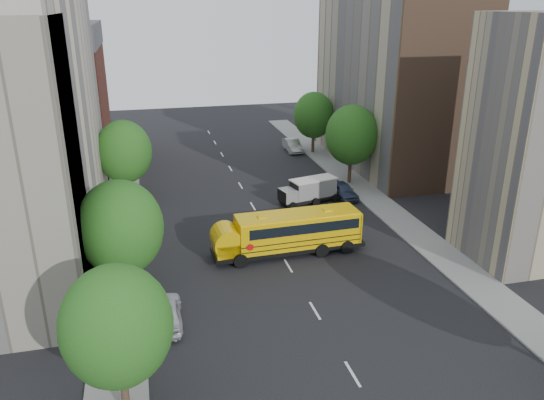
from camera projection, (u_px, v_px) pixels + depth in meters
name	position (u px, v px, depth m)	size (l,w,h in m)	color
ground	(281.00, 254.00, 39.38)	(120.00, 120.00, 0.00)	black
sidewalk_left	(122.00, 241.00, 41.29)	(3.00, 80.00, 0.12)	slate
sidewalk_right	(393.00, 214.00, 46.51)	(3.00, 80.00, 0.12)	slate
lane_markings	(253.00, 206.00, 48.46)	(0.15, 64.00, 0.01)	silver
building_left_cream	(13.00, 116.00, 37.22)	(10.00, 26.00, 20.00)	beige
building_left_redbrick	(58.00, 108.00, 58.43)	(10.00, 15.00, 13.00)	maroon
building_right_far	(392.00, 84.00, 58.45)	(10.00, 22.00, 18.00)	tan
building_right_sidewall	(446.00, 101.00, 48.47)	(10.10, 0.30, 18.00)	brown
street_tree_0	(117.00, 326.00, 22.54)	(4.80, 4.80, 7.41)	#38281C
street_tree_1	(120.00, 228.00, 31.51)	(5.12, 5.12, 7.90)	#38281C
street_tree_2	(124.00, 152.00, 47.89)	(4.99, 4.99, 7.71)	#38281C
street_tree_4	(352.00, 135.00, 52.80)	(5.25, 5.25, 8.10)	#38281C
street_tree_5	(314.00, 115.00, 63.83)	(4.86, 4.86, 7.51)	#38281C
school_bus	(287.00, 231.00, 38.82)	(11.42, 3.13, 3.19)	black
safari_truck	(309.00, 190.00, 48.92)	(5.63, 3.10, 2.29)	black
parked_car_0	(166.00, 312.00, 30.61)	(1.82, 4.52, 1.54)	#B8B8BF
parked_car_1	(145.00, 207.00, 46.53)	(1.34, 3.86, 1.27)	silver
parked_car_4	(343.00, 190.00, 50.38)	(1.74, 4.31, 1.47)	#384362
parked_car_5	(293.00, 145.00, 65.97)	(1.61, 4.61, 1.52)	#9FA09B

